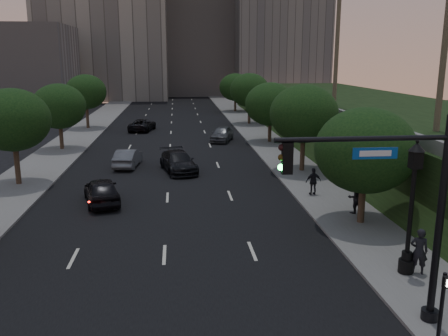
{
  "coord_description": "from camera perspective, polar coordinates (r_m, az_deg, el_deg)",
  "views": [
    {
      "loc": [
        0.68,
        -15.03,
        8.66
      ],
      "look_at": [
        2.86,
        6.56,
        3.6
      ],
      "focal_mm": 38.0,
      "sensor_mm": 36.0,
      "label": 1
    }
  ],
  "objects": [
    {
      "name": "sedan_far_left",
      "position": [
        58.43,
        -9.79,
        5.13
      ],
      "size": [
        3.4,
        5.58,
        1.45
      ],
      "primitive_type": "imported",
      "rotation": [
        0.0,
        0.0,
        2.94
      ],
      "color": "black",
      "rests_on": "ground"
    },
    {
      "name": "pedestrian_signal",
      "position": [
        16.0,
        24.86,
        -14.5
      ],
      "size": [
        0.3,
        0.33,
        2.5
      ],
      "color": "black",
      "rests_on": "ground"
    },
    {
      "name": "tree_left_d",
      "position": [
        61.16,
        -16.29,
        8.78
      ],
      "size": [
        5.0,
        5.0,
        6.71
      ],
      "color": "#38281C",
      "rests_on": "ground"
    },
    {
      "name": "tree_left_c",
      "position": [
        47.52,
        -19.25,
        7.02
      ],
      "size": [
        5.0,
        5.0,
        6.34
      ],
      "color": "#38281C",
      "rests_on": "ground"
    },
    {
      "name": "tree_right_e",
      "position": [
        77.76,
        1.37,
        9.7
      ],
      "size": [
        5.2,
        5.2,
        6.24
      ],
      "color": "#38281C",
      "rests_on": "ground"
    },
    {
      "name": "tree_right_a",
      "position": [
        25.38,
        16.63,
        2.04
      ],
      "size": [
        5.2,
        5.2,
        6.24
      ],
      "color": "#38281C",
      "rests_on": "ground"
    },
    {
      "name": "office_block_mid",
      "position": [
        117.23,
        -3.28,
        15.22
      ],
      "size": [
        22.0,
        18.0,
        26.0
      ],
      "primitive_type": "cube",
      "color": "#A29A94",
      "rests_on": "ground"
    },
    {
      "name": "sedan_near_right",
      "position": [
        36.95,
        -5.51,
        0.75
      ],
      "size": [
        3.32,
        5.73,
        1.56
      ],
      "primitive_type": "imported",
      "rotation": [
        0.0,
        0.0,
        0.22
      ],
      "color": "black",
      "rests_on": "ground"
    },
    {
      "name": "tree_right_b",
      "position": [
        36.56,
        9.59,
        6.43
      ],
      "size": [
        5.2,
        5.2,
        6.74
      ],
      "color": "#38281C",
      "rests_on": "ground"
    },
    {
      "name": "sedan_mid_left",
      "position": [
        39.2,
        -11.49,
        1.21
      ],
      "size": [
        2.1,
        4.67,
        1.49
      ],
      "primitive_type": "imported",
      "rotation": [
        0.0,
        0.0,
        3.02
      ],
      "color": "slate",
      "rests_on": "ground"
    },
    {
      "name": "sidewalk_left",
      "position": [
        47.12,
        -19.08,
        1.9
      ],
      "size": [
        4.5,
        140.0,
        0.15
      ],
      "primitive_type": "cube",
      "color": "slate",
      "rests_on": "ground"
    },
    {
      "name": "pedestrian_c",
      "position": [
        30.54,
        10.71,
        -1.6
      ],
      "size": [
        1.06,
        0.55,
        1.74
      ],
      "primitive_type": "imported",
      "rotation": [
        0.0,
        0.0,
        3.27
      ],
      "color": "black",
      "rests_on": "sidewalk_right"
    },
    {
      "name": "tree_right_c",
      "position": [
        49.2,
        5.59,
        7.65
      ],
      "size": [
        5.2,
        5.2,
        6.24
      ],
      "color": "#38281C",
      "rests_on": "ground"
    },
    {
      "name": "tree_right_d",
      "position": [
        62.9,
        3.08,
        9.33
      ],
      "size": [
        5.2,
        5.2,
        6.74
      ],
      "color": "#38281C",
      "rests_on": "ground"
    },
    {
      "name": "pedestrian_b",
      "position": [
        27.5,
        15.47,
        -3.39
      ],
      "size": [
        1.05,
        0.92,
        1.83
      ],
      "primitive_type": "imported",
      "rotation": [
        0.0,
        0.0,
        3.44
      ],
      "color": "black",
      "rests_on": "sidewalk_right"
    },
    {
      "name": "sedan_near_left",
      "position": [
        29.69,
        -14.5,
        -2.66
      ],
      "size": [
        2.99,
        5.02,
        1.6
      ],
      "primitive_type": "imported",
      "rotation": [
        0.0,
        0.0,
        3.39
      ],
      "color": "black",
      "rests_on": "ground"
    },
    {
      "name": "office_block_right",
      "position": [
        113.83,
        6.38,
        17.75
      ],
      "size": [
        20.0,
        22.0,
        36.0
      ],
      "primitive_type": "cube",
      "color": "slate",
      "rests_on": "ground"
    },
    {
      "name": "tree_left_b",
      "position": [
        35.04,
        -24.09,
        5.3
      ],
      "size": [
        5.0,
        5.0,
        6.71
      ],
      "color": "#38281C",
      "rests_on": "ground"
    },
    {
      "name": "traffic_signal_mast",
      "position": [
        16.06,
        21.16,
        -5.89
      ],
      "size": [
        5.68,
        0.56,
        7.0
      ],
      "color": "black",
      "rests_on": "ground"
    },
    {
      "name": "sidewalk_right",
      "position": [
        46.83,
        6.13,
        2.48
      ],
      "size": [
        4.5,
        140.0,
        0.15
      ],
      "primitive_type": "cube",
      "color": "slate",
      "rests_on": "ground"
    },
    {
      "name": "pedestrian_a",
      "position": [
        20.8,
        22.41,
        -9.23
      ],
      "size": [
        0.81,
        0.67,
        1.9
      ],
      "primitive_type": "imported",
      "rotation": [
        0.0,
        0.0,
        2.79
      ],
      "color": "black",
      "rests_on": "sidewalk_right"
    },
    {
      "name": "street_lamp",
      "position": [
        20.18,
        21.54,
        -5.19
      ],
      "size": [
        0.64,
        0.64,
        5.62
      ],
      "color": "black",
      "rests_on": "ground"
    },
    {
      "name": "embankment",
      "position": [
        48.48,
        20.45,
        4.4
      ],
      "size": [
        18.0,
        90.0,
        4.0
      ],
      "primitive_type": "cube",
      "color": "black",
      "rests_on": "ground"
    },
    {
      "name": "road_surface",
      "position": [
        45.85,
        -6.52,
        2.17
      ],
      "size": [
        16.0,
        140.0,
        0.02
      ],
      "primitive_type": "cube",
      "color": "black",
      "rests_on": "ground"
    },
    {
      "name": "office_block_left",
      "position": [
        108.28,
        -14.15,
        16.63
      ],
      "size": [
        26.0,
        20.0,
        32.0
      ],
      "primitive_type": "cube",
      "color": "gray",
      "rests_on": "ground"
    },
    {
      "name": "office_block_filler",
      "position": [
        89.13,
        -23.64,
        10.98
      ],
      "size": [
        18.0,
        16.0,
        14.0
      ],
      "primitive_type": "cube",
      "color": "#A29A94",
      "rests_on": "ground"
    },
    {
      "name": "sedan_far_right",
      "position": [
        50.31,
        -0.24,
        4.14
      ],
      "size": [
        3.21,
        5.06,
        1.6
      ],
      "primitive_type": "imported",
      "rotation": [
        0.0,
        0.0,
        -0.3
      ],
      "color": "#55585C",
      "rests_on": "ground"
    },
    {
      "name": "ground",
      "position": [
        17.35,
        -7.55,
        -16.93
      ],
      "size": [
        160.0,
        160.0,
        0.0
      ],
      "primitive_type": "plane",
      "color": "black",
      "rests_on": "ground"
    },
    {
      "name": "parapet_wall",
      "position": [
        45.1,
        10.87,
        7.41
      ],
      "size": [
        0.35,
        90.0,
        0.7
      ],
      "primitive_type": "cube",
      "color": "slate",
      "rests_on": "embankment"
    }
  ]
}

